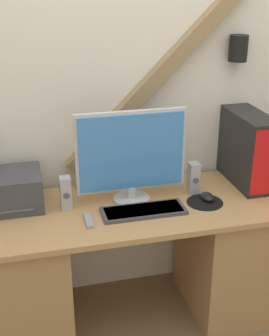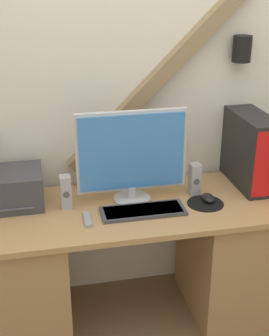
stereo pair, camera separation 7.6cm
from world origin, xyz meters
name	(u,v)px [view 2 (the right image)]	position (x,y,z in m)	size (l,w,h in m)	color
wall_back	(115,76)	(-0.01, 0.71, 1.35)	(6.40, 0.15, 2.70)	silver
desk	(131,262)	(0.00, 0.33, 0.38)	(1.67, 0.65, 0.74)	tan
monitor	(132,155)	(0.02, 0.40, 1.00)	(0.58, 0.20, 0.50)	#B7B7BC
keyboard	(143,211)	(0.05, 0.24, 0.75)	(0.43, 0.16, 0.02)	#3D3D42
mousepad	(205,203)	(0.39, 0.27, 0.74)	(0.20, 0.20, 0.00)	black
mouse	(208,198)	(0.42, 0.29, 0.76)	(0.06, 0.10, 0.04)	black
computer_tower	(250,150)	(0.72, 0.47, 0.95)	(0.17, 0.45, 0.41)	black
printer	(10,189)	(-0.61, 0.48, 0.83)	(0.34, 0.29, 0.19)	#38383D
speaker_left	(66,192)	(-0.33, 0.38, 0.83)	(0.06, 0.07, 0.18)	#99999E
speaker_right	(195,179)	(0.37, 0.39, 0.83)	(0.06, 0.07, 0.18)	#99999E
remote_control	(87,220)	(-0.24, 0.22, 0.75)	(0.03, 0.14, 0.02)	gray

